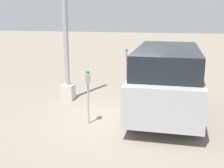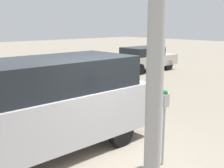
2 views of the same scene
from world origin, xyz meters
name	(u,v)px [view 1 (image 1 of 2)]	position (x,y,z in m)	size (l,w,h in m)	color
ground_plane	(115,119)	(0.00, 0.00, 0.00)	(80.00, 80.00, 0.00)	gray
parking_meter_near	(88,85)	(-0.48, 0.68, 1.14)	(0.22, 0.15, 1.55)	#9E9EA3
parking_meter_far	(126,58)	(4.75, 0.51, 1.13)	(0.22, 0.15, 1.53)	#9E9EA3
lamp_post	(66,37)	(1.61, 2.13, 2.29)	(0.44, 0.44, 6.35)	beige
parked_van	(167,78)	(1.04, -1.41, 1.12)	(5.03, 1.99, 2.07)	#B2B2B7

